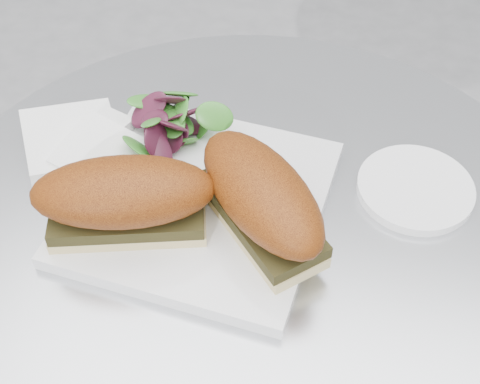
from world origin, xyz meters
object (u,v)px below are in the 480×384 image
(saucer, at_px, (415,188))
(plate, at_px, (200,202))
(sandwich_left, at_px, (124,198))
(sandwich_right, at_px, (261,198))

(saucer, bearing_deg, plate, -163.58)
(plate, xyz_separation_m, sandwich_left, (-0.06, -0.05, 0.05))
(sandwich_right, distance_m, saucer, 0.18)
(sandwich_right, bearing_deg, saucer, 79.51)
(plate, relative_size, sandwich_right, 1.36)
(sandwich_left, xyz_separation_m, sandwich_right, (0.13, 0.02, -0.00))
(sandwich_left, bearing_deg, sandwich_right, -3.57)
(sandwich_left, height_order, sandwich_right, same)
(plate, xyz_separation_m, saucer, (0.22, 0.06, -0.00))
(sandwich_left, height_order, saucer, sandwich_left)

